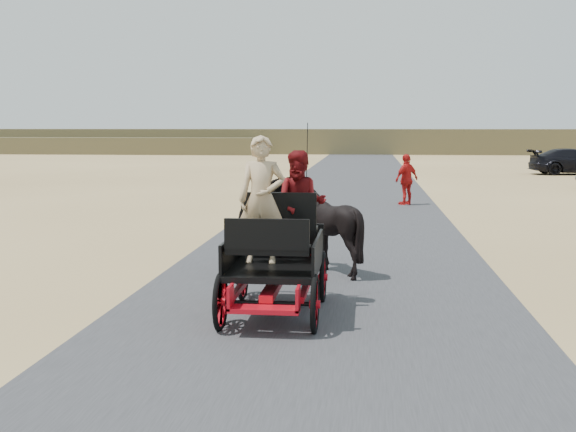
# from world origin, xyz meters

# --- Properties ---
(ground) EXTENTS (140.00, 140.00, 0.00)m
(ground) POSITION_xyz_m (0.00, 0.00, 0.00)
(ground) COLOR tan
(road) EXTENTS (6.00, 140.00, 0.01)m
(road) POSITION_xyz_m (0.00, 0.00, 0.01)
(road) COLOR #38383A
(road) RESTS_ON ground
(ridge_far) EXTENTS (140.00, 6.00, 2.40)m
(ridge_far) POSITION_xyz_m (0.00, 62.00, 1.20)
(ridge_far) COLOR brown
(ridge_far) RESTS_ON ground
(ridge_near) EXTENTS (40.00, 4.00, 1.60)m
(ridge_near) POSITION_xyz_m (-30.00, 58.00, 0.80)
(ridge_near) COLOR brown
(ridge_near) RESTS_ON ground
(carriage) EXTENTS (1.30, 2.40, 0.72)m
(carriage) POSITION_xyz_m (-0.60, 0.12, 0.36)
(carriage) COLOR black
(carriage) RESTS_ON ground
(horse_left) EXTENTS (0.91, 2.01, 1.70)m
(horse_left) POSITION_xyz_m (-1.15, 3.12, 0.85)
(horse_left) COLOR black
(horse_left) RESTS_ON ground
(horse_right) EXTENTS (1.37, 1.54, 1.70)m
(horse_right) POSITION_xyz_m (-0.05, 3.12, 0.85)
(horse_right) COLOR black
(horse_right) RESTS_ON ground
(driver_man) EXTENTS (0.66, 0.43, 1.80)m
(driver_man) POSITION_xyz_m (-0.80, 0.17, 1.62)
(driver_man) COLOR tan
(driver_man) RESTS_ON carriage
(passenger_woman) EXTENTS (0.77, 0.60, 1.58)m
(passenger_woman) POSITION_xyz_m (-0.30, 0.72, 1.51)
(passenger_woman) COLOR #660C0F
(passenger_woman) RESTS_ON carriage
(pedestrian) EXTENTS (1.02, 1.00, 1.73)m
(pedestrian) POSITION_xyz_m (1.99, 14.83, 0.86)
(pedestrian) COLOR red
(pedestrian) RESTS_ON ground
(car_c) EXTENTS (5.08, 2.43, 1.43)m
(car_c) POSITION_xyz_m (12.11, 31.71, 0.71)
(car_c) COLOR black
(car_c) RESTS_ON ground
(car_d) EXTENTS (4.46, 3.72, 1.13)m
(car_d) POSITION_xyz_m (13.21, 37.54, 0.57)
(car_d) COLOR #0C4C19
(car_d) RESTS_ON ground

